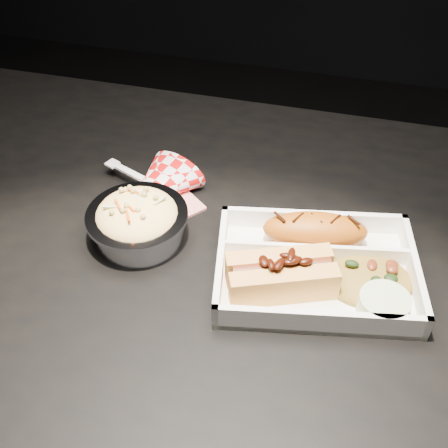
{
  "coord_description": "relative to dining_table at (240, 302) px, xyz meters",
  "views": [
    {
      "loc": [
        0.11,
        -0.51,
        1.29
      ],
      "look_at": [
        -0.02,
        -0.0,
        0.81
      ],
      "focal_mm": 45.0,
      "sensor_mm": 36.0,
      "label": 1
    }
  ],
  "objects": [
    {
      "name": "dining_table",
      "position": [
        0.0,
        0.0,
        0.0
      ],
      "size": [
        1.2,
        0.8,
        0.75
      ],
      "color": "black",
      "rests_on": "ground"
    },
    {
      "name": "foil_coleslaw_cup",
      "position": [
        -0.15,
        0.0,
        0.12
      ],
      "size": [
        0.14,
        0.14,
        0.07
      ],
      "color": "silver",
      "rests_on": "dining_table"
    },
    {
      "name": "napkin_fork",
      "position": [
        -0.15,
        0.09,
        0.11
      ],
      "size": [
        0.18,
        0.15,
        0.1
      ],
      "rotation": [
        0.0,
        0.0,
        -0.39
      ],
      "color": "red",
      "rests_on": "dining_table"
    },
    {
      "name": "fried_pastry",
      "position": [
        0.09,
        0.05,
        0.12
      ],
      "size": [
        0.15,
        0.08,
        0.05
      ],
      "primitive_type": "ellipsoid",
      "rotation": [
        0.0,
        0.0,
        0.19
      ],
      "color": "#B05511",
      "rests_on": "food_tray"
    },
    {
      "name": "food_tray",
      "position": [
        0.1,
        -0.01,
        0.1
      ],
      "size": [
        0.28,
        0.22,
        0.04
      ],
      "rotation": [
        0.0,
        0.0,
        0.19
      ],
      "color": "white",
      "rests_on": "dining_table"
    },
    {
      "name": "cupcake_liner",
      "position": [
        0.18,
        -0.06,
        0.11
      ],
      "size": [
        0.06,
        0.06,
        0.03
      ],
      "primitive_type": "cylinder",
      "color": "beige",
      "rests_on": "food_tray"
    },
    {
      "name": "hotdog",
      "position": [
        0.06,
        -0.04,
        0.12
      ],
      "size": [
        0.14,
        0.1,
        0.06
      ],
      "rotation": [
        0.0,
        0.0,
        0.38
      ],
      "color": "#E8A44F",
      "rests_on": "food_tray"
    },
    {
      "name": "fried_rice_mound",
      "position": [
        0.16,
        -0.01,
        0.11
      ],
      "size": [
        0.13,
        0.11,
        0.03
      ],
      "primitive_type": "ellipsoid",
      "rotation": [
        0.0,
        0.0,
        0.19
      ],
      "color": "olive",
      "rests_on": "food_tray"
    }
  ]
}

